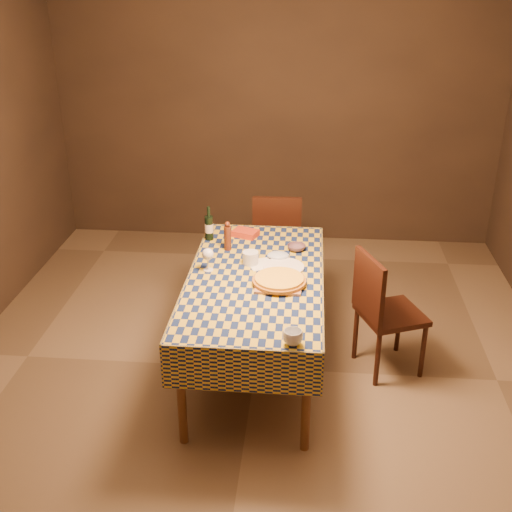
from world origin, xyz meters
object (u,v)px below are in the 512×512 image
object	(u,v)px
dining_table	(255,286)
bowl	(296,248)
cutting_board	(279,283)
white_plate	(284,267)
chair_right	(382,307)
wine_bottle	(209,227)
pizza	(279,280)
chair_far	(277,236)

from	to	relation	value
dining_table	bowl	xyz separation A→B (m)	(0.27, 0.46, 0.10)
cutting_board	bowl	size ratio (longest dim) A/B	2.24
white_plate	chair_right	bearing A→B (deg)	-5.43
bowl	wine_bottle	xyz separation A→B (m)	(-0.69, 0.15, 0.08)
dining_table	chair_right	xyz separation A→B (m)	(0.89, 0.07, -0.17)
pizza	chair_far	xyz separation A→B (m)	(-0.09, 1.40, -0.28)
chair_right	bowl	bearing A→B (deg)	148.49
white_plate	chair_right	size ratio (longest dim) A/B	0.31
pizza	cutting_board	bearing A→B (deg)	0.00
cutting_board	pizza	size ratio (longest dim) A/B	0.67
dining_table	cutting_board	distance (m)	0.22
pizza	white_plate	size ratio (longest dim) A/B	1.59
chair_right	cutting_board	bearing A→B (deg)	-165.29
pizza	white_plate	distance (m)	0.26
wine_bottle	chair_far	xyz separation A→B (m)	(0.49, 0.68, -0.35)
dining_table	pizza	bearing A→B (deg)	-34.01
cutting_board	wine_bottle	bearing A→B (deg)	129.17
chair_far	chair_right	bearing A→B (deg)	-56.08
dining_table	chair_far	bearing A→B (deg)	86.51
cutting_board	white_plate	bearing A→B (deg)	85.91
dining_table	pizza	xyz separation A→B (m)	(0.17, -0.12, 0.11)
pizza	bowl	xyz separation A→B (m)	(0.10, 0.57, -0.02)
dining_table	chair_right	world-z (taller)	chair_right
cutting_board	wine_bottle	xyz separation A→B (m)	(-0.59, 0.72, 0.09)
dining_table	cutting_board	size ratio (longest dim) A/B	5.97
wine_bottle	white_plate	bearing A→B (deg)	-37.48
pizza	wine_bottle	distance (m)	0.93
dining_table	pizza	size ratio (longest dim) A/B	3.99
chair_far	chair_right	size ratio (longest dim) A/B	1.00
bowl	white_plate	size ratio (longest dim) A/B	0.47
dining_table	pizza	distance (m)	0.24
dining_table	cutting_board	xyz separation A→B (m)	(0.17, -0.12, 0.09)
cutting_board	white_plate	world-z (taller)	cutting_board
white_plate	chair_far	bearing A→B (deg)	95.57
dining_table	bowl	bearing A→B (deg)	59.30
bowl	chair_far	bearing A→B (deg)	103.03
bowl	chair_right	bearing A→B (deg)	-31.51
bowl	dining_table	bearing A→B (deg)	-120.70
chair_right	dining_table	bearing A→B (deg)	-175.29
white_plate	chair_right	xyz separation A→B (m)	(0.70, -0.07, -0.26)
pizza	wine_bottle	size ratio (longest dim) A/B	1.70
dining_table	chair_far	world-z (taller)	chair_far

